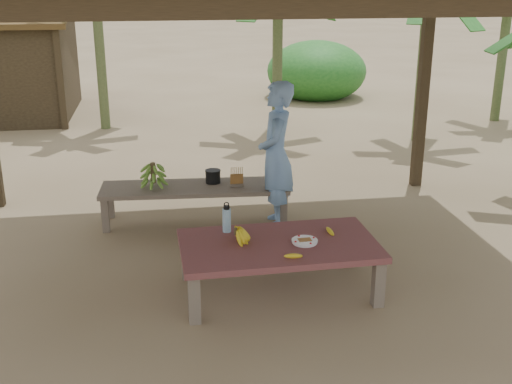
{
  "coord_description": "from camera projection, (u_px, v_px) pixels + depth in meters",
  "views": [
    {
      "loc": [
        -0.71,
        -5.83,
        2.86
      ],
      "look_at": [
        0.19,
        0.04,
        0.8
      ],
      "focal_mm": 45.0,
      "sensor_mm": 36.0,
      "label": 1
    }
  ],
  "objects": [
    {
      "name": "loose_banana_front",
      "position": [
        293.0,
        256.0,
        5.54
      ],
      "size": [
        0.18,
        0.08,
        0.04
      ],
      "primitive_type": "ellipsoid",
      "rotation": [
        0.0,
        0.0,
        1.79
      ],
      "color": "yellow",
      "rests_on": "work_table"
    },
    {
      "name": "skewer_rack",
      "position": [
        237.0,
        176.0,
        7.52
      ],
      "size": [
        0.18,
        0.09,
        0.24
      ],
      "primitive_type": null,
      "rotation": [
        0.0,
        0.0,
        -0.06
      ],
      "color": "#A57F47",
      "rests_on": "bench"
    },
    {
      "name": "ground",
      "position": [
        238.0,
        269.0,
        6.48
      ],
      "size": [
        80.0,
        80.0,
        0.0
      ],
      "primitive_type": "plane",
      "color": "brown",
      "rests_on": "ground"
    },
    {
      "name": "woman",
      "position": [
        276.0,
        155.0,
        7.35
      ],
      "size": [
        0.54,
        0.7,
        1.7
      ],
      "primitive_type": "imported",
      "rotation": [
        0.0,
        0.0,
        -1.8
      ],
      "color": "#6B93CB",
      "rests_on": "ground"
    },
    {
      "name": "water_flask",
      "position": [
        227.0,
        219.0,
        6.07
      ],
      "size": [
        0.08,
        0.08,
        0.3
      ],
      "color": "teal",
      "rests_on": "work_table"
    },
    {
      "name": "cooking_pot",
      "position": [
        213.0,
        177.0,
        7.65
      ],
      "size": [
        0.18,
        0.18,
        0.15
      ],
      "primitive_type": "cylinder",
      "color": "black",
      "rests_on": "bench"
    },
    {
      "name": "plate",
      "position": [
        305.0,
        241.0,
        5.85
      ],
      "size": [
        0.24,
        0.24,
        0.04
      ],
      "color": "white",
      "rests_on": "work_table"
    },
    {
      "name": "work_table",
      "position": [
        279.0,
        249.0,
        5.89
      ],
      "size": [
        1.83,
        1.05,
        0.5
      ],
      "rotation": [
        0.0,
        0.0,
        0.03
      ],
      "color": "brown",
      "rests_on": "ground"
    },
    {
      "name": "loose_banana_side",
      "position": [
        330.0,
        231.0,
        6.06
      ],
      "size": [
        0.07,
        0.16,
        0.04
      ],
      "primitive_type": "ellipsoid",
      "rotation": [
        0.0,
        0.0,
        0.21
      ],
      "color": "yellow",
      "rests_on": "work_table"
    },
    {
      "name": "bench",
      "position": [
        195.0,
        190.0,
        7.58
      ],
      "size": [
        2.23,
        0.73,
        0.45
      ],
      "rotation": [
        0.0,
        0.0,
        -0.06
      ],
      "color": "brown",
      "rests_on": "ground"
    },
    {
      "name": "ripe_banana_bunch",
      "position": [
        236.0,
        234.0,
        5.85
      ],
      "size": [
        0.26,
        0.22,
        0.15
      ],
      "primitive_type": null,
      "rotation": [
        0.0,
        0.0,
        0.05
      ],
      "color": "yellow",
      "rests_on": "work_table"
    },
    {
      "name": "green_banana_stalk",
      "position": [
        153.0,
        174.0,
        7.47
      ],
      "size": [
        0.29,
        0.29,
        0.31
      ],
      "primitive_type": null,
      "rotation": [
        0.0,
        0.0,
        -0.06
      ],
      "color": "#598C2D",
      "rests_on": "bench"
    }
  ]
}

